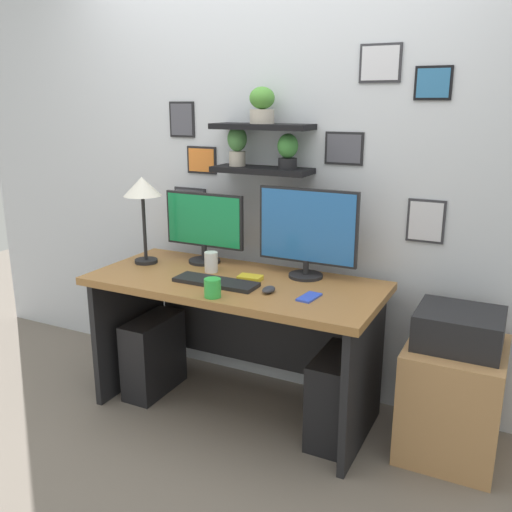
{
  "coord_description": "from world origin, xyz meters",
  "views": [
    {
      "loc": [
        1.33,
        -2.4,
        1.64
      ],
      "look_at": [
        0.1,
        0.05,
        0.88
      ],
      "focal_mm": 39.14,
      "sensor_mm": 36.0,
      "label": 1
    }
  ],
  "objects_px": {
    "printer": "(459,328)",
    "computer_tower_left": "(154,355)",
    "coffee_mug": "(213,288)",
    "computer_mouse": "(269,290)",
    "desk": "(240,315)",
    "monitor_left": "(204,225)",
    "scissors_tray": "(250,278)",
    "drawer_cabinet": "(452,399)",
    "desk_lamp": "(142,193)",
    "cell_phone": "(309,297)",
    "water_cup": "(211,262)",
    "monitor_right": "(307,231)",
    "computer_tower_right": "(335,396)",
    "keyboard": "(216,282)"
  },
  "relations": [
    {
      "from": "printer",
      "to": "computer_tower_left",
      "type": "distance_m",
      "value": 1.69
    },
    {
      "from": "coffee_mug",
      "to": "computer_mouse",
      "type": "bearing_deg",
      "value": 40.01
    },
    {
      "from": "desk",
      "to": "monitor_left",
      "type": "distance_m",
      "value": 0.56
    },
    {
      "from": "scissors_tray",
      "to": "computer_mouse",
      "type": "bearing_deg",
      "value": -38.11
    },
    {
      "from": "drawer_cabinet",
      "to": "printer",
      "type": "distance_m",
      "value": 0.36
    },
    {
      "from": "desk",
      "to": "drawer_cabinet",
      "type": "bearing_deg",
      "value": 4.37
    },
    {
      "from": "desk_lamp",
      "to": "coffee_mug",
      "type": "distance_m",
      "value": 0.8
    },
    {
      "from": "cell_phone",
      "to": "printer",
      "type": "xyz_separation_m",
      "value": [
        0.65,
        0.22,
        -0.12
      ]
    },
    {
      "from": "drawer_cabinet",
      "to": "computer_tower_left",
      "type": "bearing_deg",
      "value": -174.26
    },
    {
      "from": "monitor_left",
      "to": "computer_tower_left",
      "type": "relative_size",
      "value": 1.09
    },
    {
      "from": "water_cup",
      "to": "computer_tower_left",
      "type": "height_order",
      "value": "water_cup"
    },
    {
      "from": "monitor_left",
      "to": "monitor_right",
      "type": "xyz_separation_m",
      "value": [
        0.62,
        0.0,
        0.03
      ]
    },
    {
      "from": "scissors_tray",
      "to": "computer_tower_left",
      "type": "relative_size",
      "value": 0.27
    },
    {
      "from": "desk",
      "to": "desk_lamp",
      "type": "relative_size",
      "value": 3.11
    },
    {
      "from": "desk_lamp",
      "to": "printer",
      "type": "xyz_separation_m",
      "value": [
        1.71,
        0.08,
        -0.52
      ]
    },
    {
      "from": "desk",
      "to": "cell_phone",
      "type": "xyz_separation_m",
      "value": [
        0.45,
        -0.14,
        0.22
      ]
    },
    {
      "from": "drawer_cabinet",
      "to": "computer_tower_right",
      "type": "bearing_deg",
      "value": -164.85
    },
    {
      "from": "keyboard",
      "to": "printer",
      "type": "xyz_separation_m",
      "value": [
        1.15,
        0.24,
        -0.12
      ]
    },
    {
      "from": "keyboard",
      "to": "scissors_tray",
      "type": "distance_m",
      "value": 0.18
    },
    {
      "from": "monitor_left",
      "to": "water_cup",
      "type": "height_order",
      "value": "monitor_left"
    },
    {
      "from": "keyboard",
      "to": "desk_lamp",
      "type": "xyz_separation_m",
      "value": [
        -0.55,
        0.15,
        0.39
      ]
    },
    {
      "from": "printer",
      "to": "drawer_cabinet",
      "type": "bearing_deg",
      "value": 0.0
    },
    {
      "from": "keyboard",
      "to": "desk_lamp",
      "type": "height_order",
      "value": "desk_lamp"
    },
    {
      "from": "monitor_right",
      "to": "coffee_mug",
      "type": "relative_size",
      "value": 5.96
    },
    {
      "from": "monitor_right",
      "to": "drawer_cabinet",
      "type": "relative_size",
      "value": 0.97
    },
    {
      "from": "cell_phone",
      "to": "scissors_tray",
      "type": "relative_size",
      "value": 1.17
    },
    {
      "from": "monitor_left",
      "to": "monitor_right",
      "type": "bearing_deg",
      "value": 0.02
    },
    {
      "from": "cell_phone",
      "to": "monitor_right",
      "type": "bearing_deg",
      "value": 120.48
    },
    {
      "from": "coffee_mug",
      "to": "printer",
      "type": "distance_m",
      "value": 1.15
    },
    {
      "from": "computer_tower_left",
      "to": "computer_mouse",
      "type": "bearing_deg",
      "value": -5.54
    },
    {
      "from": "computer_tower_right",
      "to": "monitor_left",
      "type": "bearing_deg",
      "value": 165.72
    },
    {
      "from": "coffee_mug",
      "to": "drawer_cabinet",
      "type": "xyz_separation_m",
      "value": [
        1.07,
        0.41,
        -0.52
      ]
    },
    {
      "from": "computer_mouse",
      "to": "coffee_mug",
      "type": "bearing_deg",
      "value": -139.99
    },
    {
      "from": "desk_lamp",
      "to": "drawer_cabinet",
      "type": "xyz_separation_m",
      "value": [
        1.71,
        0.08,
        -0.88
      ]
    },
    {
      "from": "keyboard",
      "to": "computer_tower_left",
      "type": "distance_m",
      "value": 0.72
    },
    {
      "from": "water_cup",
      "to": "printer",
      "type": "bearing_deg",
      "value": 3.07
    },
    {
      "from": "desk_lamp",
      "to": "cell_phone",
      "type": "bearing_deg",
      "value": -7.59
    },
    {
      "from": "computer_mouse",
      "to": "water_cup",
      "type": "relative_size",
      "value": 0.82
    },
    {
      "from": "desk_lamp",
      "to": "scissors_tray",
      "type": "distance_m",
      "value": 0.79
    },
    {
      "from": "scissors_tray",
      "to": "computer_tower_left",
      "type": "xyz_separation_m",
      "value": [
        -0.6,
        -0.06,
        -0.54
      ]
    },
    {
      "from": "monitor_left",
      "to": "computer_mouse",
      "type": "relative_size",
      "value": 5.43
    },
    {
      "from": "desk",
      "to": "coffee_mug",
      "type": "distance_m",
      "value": 0.42
    },
    {
      "from": "computer_tower_right",
      "to": "cell_phone",
      "type": "bearing_deg",
      "value": -146.33
    },
    {
      "from": "scissors_tray",
      "to": "coffee_mug",
      "type": "bearing_deg",
      "value": -97.39
    },
    {
      "from": "keyboard",
      "to": "printer",
      "type": "relative_size",
      "value": 1.16
    },
    {
      "from": "monitor_left",
      "to": "cell_phone",
      "type": "bearing_deg",
      "value": -21.81
    },
    {
      "from": "scissors_tray",
      "to": "computer_tower_left",
      "type": "height_order",
      "value": "scissors_tray"
    },
    {
      "from": "monitor_left",
      "to": "water_cup",
      "type": "relative_size",
      "value": 4.45
    },
    {
      "from": "printer",
      "to": "monitor_right",
      "type": "bearing_deg",
      "value": 174.2
    },
    {
      "from": "cell_phone",
      "to": "coffee_mug",
      "type": "relative_size",
      "value": 1.56
    }
  ]
}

